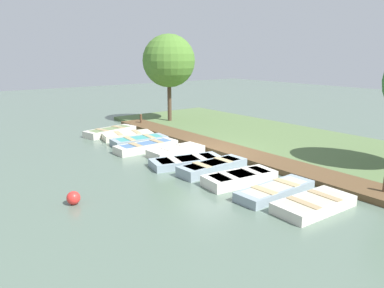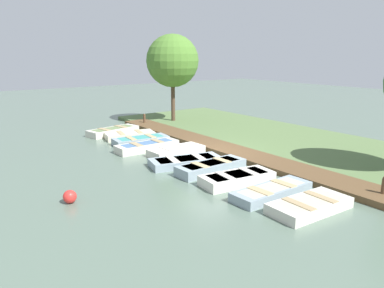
{
  "view_description": "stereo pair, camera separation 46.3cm",
  "coord_description": "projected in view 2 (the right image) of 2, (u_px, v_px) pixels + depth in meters",
  "views": [
    {
      "loc": [
        10.99,
        12.89,
        4.73
      ],
      "look_at": [
        0.75,
        -0.36,
        0.65
      ],
      "focal_mm": 35.0,
      "sensor_mm": 36.0,
      "label": 1
    },
    {
      "loc": [
        10.62,
        13.17,
        4.73
      ],
      "look_at": [
        0.75,
        -0.36,
        0.65
      ],
      "focal_mm": 35.0,
      "sensor_mm": 36.0,
      "label": 2
    }
  ],
  "objects": [
    {
      "name": "ground_plane",
      "position": [
        209.0,
        157.0,
        17.54
      ],
      "size": [
        80.0,
        80.0,
        0.0
      ],
      "primitive_type": "plane",
      "color": "#566B5B"
    },
    {
      "name": "shore_bank",
      "position": [
        281.0,
        140.0,
        20.38
      ],
      "size": [
        8.0,
        24.0,
        0.2
      ],
      "color": "#567042",
      "rests_on": "ground_plane"
    },
    {
      "name": "dock_walkway",
      "position": [
        229.0,
        150.0,
        18.23
      ],
      "size": [
        1.6,
        19.57,
        0.23
      ],
      "color": "brown",
      "rests_on": "ground_plane"
    },
    {
      "name": "rowboat_0",
      "position": [
        113.0,
        131.0,
        22.37
      ],
      "size": [
        3.28,
        1.7,
        0.4
      ],
      "rotation": [
        0.0,
        0.0,
        0.2
      ],
      "color": "beige",
      "rests_on": "ground_plane"
    },
    {
      "name": "rowboat_1",
      "position": [
        130.0,
        135.0,
        21.32
      ],
      "size": [
        2.93,
        1.82,
        0.36
      ],
      "rotation": [
        0.0,
        0.0,
        -0.22
      ],
      "color": "beige",
      "rests_on": "ground_plane"
    },
    {
      "name": "rowboat_2",
      "position": [
        141.0,
        140.0,
        20.01
      ],
      "size": [
        3.02,
        1.39,
        0.38
      ],
      "rotation": [
        0.0,
        0.0,
        -0.09
      ],
      "color": "#8C9EA8",
      "rests_on": "ground_plane"
    },
    {
      "name": "rowboat_3",
      "position": [
        147.0,
        146.0,
        18.69
      ],
      "size": [
        3.23,
        1.04,
        0.41
      ],
      "rotation": [
        0.0,
        0.0,
        0.01
      ],
      "color": "beige",
      "rests_on": "ground_plane"
    },
    {
      "name": "rowboat_4",
      "position": [
        176.0,
        151.0,
        17.85
      ],
      "size": [
        2.73,
        1.24,
        0.38
      ],
      "rotation": [
        0.0,
        0.0,
        0.03
      ],
      "color": "beige",
      "rests_on": "ground_plane"
    },
    {
      "name": "rowboat_5",
      "position": [
        186.0,
        161.0,
        16.17
      ],
      "size": [
        3.29,
        1.93,
        0.34
      ],
      "rotation": [
        0.0,
        0.0,
        -0.24
      ],
      "color": "#8C9EA8",
      "rests_on": "ground_plane"
    },
    {
      "name": "rowboat_6",
      "position": [
        211.0,
        167.0,
        15.21
      ],
      "size": [
        3.05,
        1.02,
        0.43
      ],
      "rotation": [
        0.0,
        0.0,
        0.01
      ],
      "color": "#8C9EA8",
      "rests_on": "ground_plane"
    },
    {
      "name": "rowboat_7",
      "position": [
        237.0,
        178.0,
        13.88
      ],
      "size": [
        2.92,
        1.45,
        0.41
      ],
      "rotation": [
        0.0,
        0.0,
        -0.12
      ],
      "color": "silver",
      "rests_on": "ground_plane"
    },
    {
      "name": "rowboat_8",
      "position": [
        272.0,
        191.0,
        12.68
      ],
      "size": [
        3.12,
        1.08,
        0.34
      ],
      "rotation": [
        0.0,
        0.0,
        0.02
      ],
      "color": "#8C9EA8",
      "rests_on": "ground_plane"
    },
    {
      "name": "rowboat_9",
      "position": [
        310.0,
        205.0,
        11.48
      ],
      "size": [
        2.74,
        1.35,
        0.36
      ],
      "rotation": [
        0.0,
        0.0,
        -0.04
      ],
      "color": "beige",
      "rests_on": "ground_plane"
    },
    {
      "name": "mooring_post_near",
      "position": [
        144.0,
        120.0,
        24.88
      ],
      "size": [
        0.16,
        0.16,
        0.82
      ],
      "color": "brown",
      "rests_on": "ground_plane"
    },
    {
      "name": "mooring_post_far",
      "position": [
        384.0,
        188.0,
        12.27
      ],
      "size": [
        0.16,
        0.16,
        0.82
      ],
      "color": "brown",
      "rests_on": "ground_plane"
    },
    {
      "name": "buoy",
      "position": [
        70.0,
        197.0,
        12.07
      ],
      "size": [
        0.44,
        0.44,
        0.44
      ],
      "color": "red",
      "rests_on": "ground_plane"
    },
    {
      "name": "park_tree_far_left",
      "position": [
        173.0,
        61.0,
        24.94
      ],
      "size": [
        3.51,
        3.51,
        5.99
      ],
      "color": "#4C3828",
      "rests_on": "ground_plane"
    }
  ]
}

